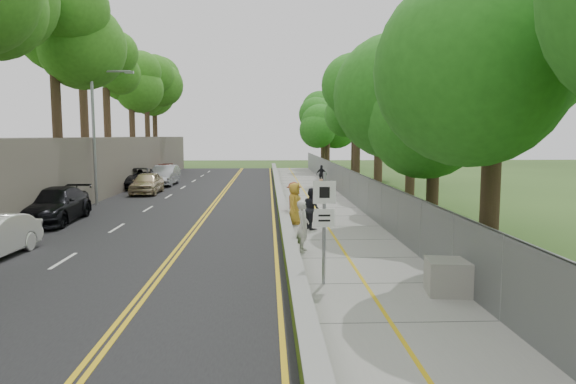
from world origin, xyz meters
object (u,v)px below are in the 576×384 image
streetlight (98,127)px  construction_barrel (323,185)px  concrete_block (453,277)px  person_far (322,175)px  signpost (324,216)px  painter_0 (295,204)px

streetlight → construction_barrel: 16.21m
streetlight → concrete_block: 23.65m
construction_barrel → person_far: bearing=84.8°
person_far → streetlight: bearing=59.8°
streetlight → person_far: streetlight is taller
signpost → concrete_block: (3.25, -0.98, -1.47)m
streetlight → painter_0: (11.21, -7.31, -3.64)m
signpost → painter_0: (-0.30, 9.70, -0.96)m
streetlight → concrete_block: bearing=-50.6°
signpost → painter_0: size_ratio=1.63×
construction_barrel → painter_0: painter_0 is taller
concrete_block → person_far: bearing=90.5°
person_far → construction_barrel: bearing=104.5°
construction_barrel → concrete_block: 24.96m
painter_0 → person_far: painter_0 is taller
streetlight → signpost: 20.72m
painter_0 → person_far: 19.82m
construction_barrel → painter_0: 14.55m
streetlight → concrete_block: size_ratio=6.01×
streetlight → person_far: (14.52, 12.23, -3.78)m
signpost → concrete_block: bearing=-16.9°
concrete_block → person_far: (-0.24, 30.23, 0.36)m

